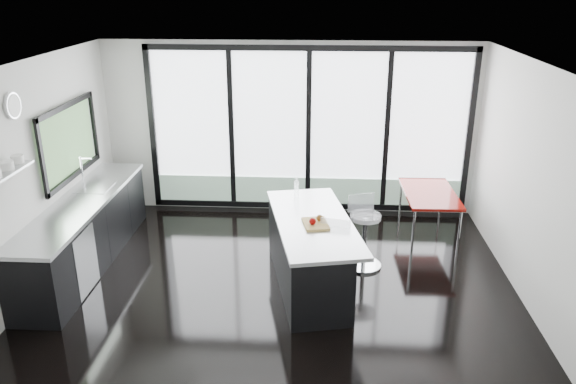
# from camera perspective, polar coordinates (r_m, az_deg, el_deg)

# --- Properties ---
(floor) EXTENTS (6.00, 5.00, 0.00)m
(floor) POSITION_cam_1_polar(r_m,az_deg,el_deg) (7.35, -0.93, -9.23)
(floor) COLOR black
(floor) RESTS_ON ground
(ceiling) EXTENTS (6.00, 5.00, 0.00)m
(ceiling) POSITION_cam_1_polar(r_m,az_deg,el_deg) (6.42, -1.08, 12.93)
(ceiling) COLOR white
(ceiling) RESTS_ON wall_back
(wall_back) EXTENTS (6.00, 0.09, 2.80)m
(wall_back) POSITION_cam_1_polar(r_m,az_deg,el_deg) (9.13, 1.90, 5.55)
(wall_back) COLOR beige
(wall_back) RESTS_ON ground
(wall_front) EXTENTS (6.00, 0.00, 2.80)m
(wall_front) POSITION_cam_1_polar(r_m,az_deg,el_deg) (4.50, -3.48, -9.78)
(wall_front) COLOR beige
(wall_front) RESTS_ON ground
(wall_left) EXTENTS (0.26, 5.00, 2.80)m
(wall_left) POSITION_cam_1_polar(r_m,az_deg,el_deg) (7.77, -23.33, 3.26)
(wall_left) COLOR beige
(wall_left) RESTS_ON ground
(wall_right) EXTENTS (0.00, 5.00, 2.80)m
(wall_right) POSITION_cam_1_polar(r_m,az_deg,el_deg) (7.19, 23.59, 0.51)
(wall_right) COLOR beige
(wall_right) RESTS_ON ground
(counter_cabinets) EXTENTS (0.69, 3.24, 1.36)m
(counter_cabinets) POSITION_cam_1_polar(r_m,az_deg,el_deg) (8.12, -19.94, -3.85)
(counter_cabinets) COLOR black
(counter_cabinets) RESTS_ON floor
(island) EXTENTS (1.34, 2.31, 1.15)m
(island) POSITION_cam_1_polar(r_m,az_deg,el_deg) (7.14, 1.97, -6.09)
(island) COLOR black
(island) RESTS_ON floor
(bar_stool_near) EXTENTS (0.57, 0.57, 0.76)m
(bar_stool_near) POSITION_cam_1_polar(r_m,az_deg,el_deg) (6.89, 4.45, -7.91)
(bar_stool_near) COLOR silver
(bar_stool_near) RESTS_ON floor
(bar_stool_far) EXTENTS (0.62, 0.62, 0.77)m
(bar_stool_far) POSITION_cam_1_polar(r_m,az_deg,el_deg) (7.64, 7.76, -4.93)
(bar_stool_far) COLOR silver
(bar_stool_far) RESTS_ON floor
(red_table) EXTENTS (0.78, 1.32, 0.70)m
(red_table) POSITION_cam_1_polar(r_m,az_deg,el_deg) (8.76, 14.03, -2.17)
(red_table) COLOR maroon
(red_table) RESTS_ON floor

